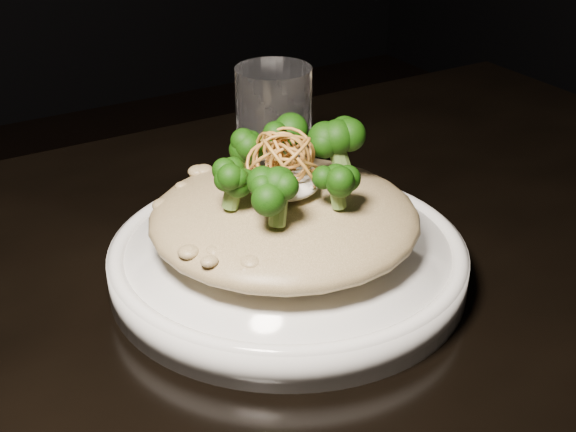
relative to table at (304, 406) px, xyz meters
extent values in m
cube|color=black|center=(0.00, 0.00, 0.06)|extent=(1.10, 0.80, 0.04)
cylinder|color=black|center=(0.48, 0.33, -0.31)|extent=(0.05, 0.05, 0.71)
cylinder|color=white|center=(0.02, 0.05, 0.10)|extent=(0.28, 0.28, 0.03)
ellipsoid|color=brown|center=(0.02, 0.06, 0.13)|extent=(0.21, 0.21, 0.05)
ellipsoid|color=white|center=(0.02, 0.06, 0.16)|extent=(0.05, 0.05, 0.02)
cylinder|color=white|center=(0.08, 0.19, 0.14)|extent=(0.09, 0.09, 0.12)
camera|label=1|loc=(-0.25, -0.41, 0.42)|focal=50.00mm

